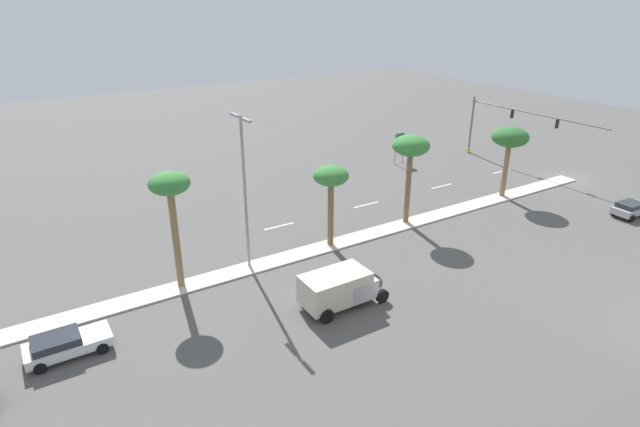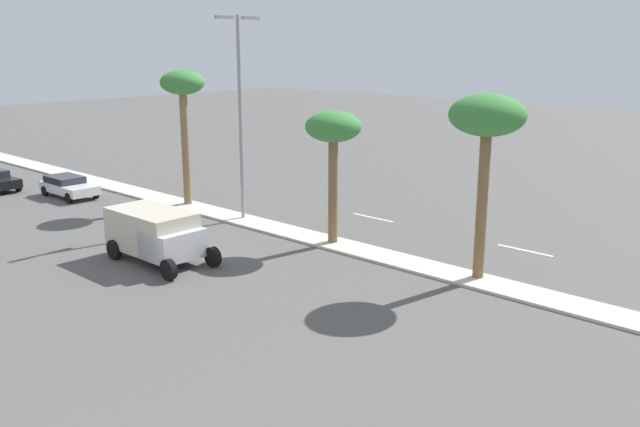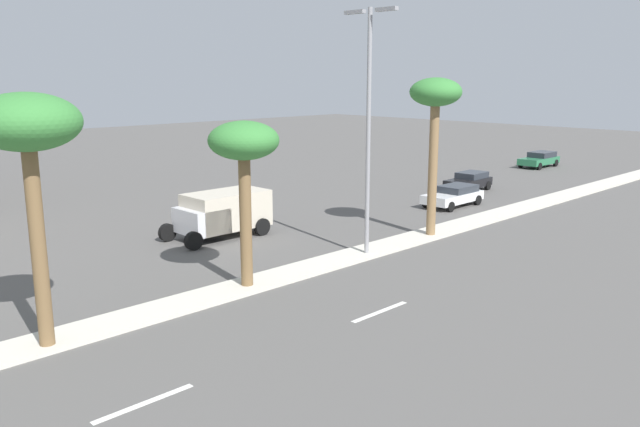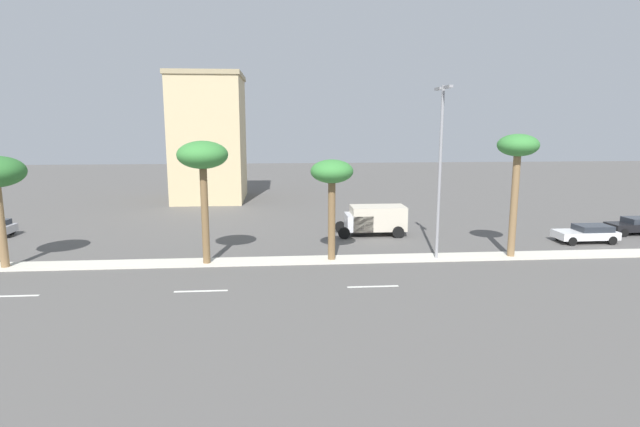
# 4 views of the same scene
# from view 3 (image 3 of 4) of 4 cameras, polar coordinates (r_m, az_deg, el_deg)

# --- Properties ---
(ground_plane) EXTENTS (160.00, 160.00, 0.00)m
(ground_plane) POSITION_cam_3_polar(r_m,az_deg,el_deg) (30.24, 4.45, -3.45)
(ground_plane) COLOR #565451
(median_curb) EXTENTS (1.80, 96.61, 0.12)m
(median_curb) POSITION_cam_3_polar(r_m,az_deg,el_deg) (38.74, 14.98, -0.27)
(median_curb) COLOR beige
(median_curb) RESTS_ON ground
(lane_stripe_left) EXTENTS (0.20, 2.80, 0.01)m
(lane_stripe_left) POSITION_cam_3_polar(r_m,az_deg,el_deg) (17.44, -15.42, -16.03)
(lane_stripe_left) COLOR silver
(lane_stripe_left) RESTS_ON ground
(lane_stripe_inboard) EXTENTS (0.20, 2.80, 0.01)m
(lane_stripe_inboard) POSITION_cam_3_polar(r_m,az_deg,el_deg) (22.80, 5.37, -8.73)
(lane_stripe_inboard) COLOR silver
(lane_stripe_inboard) RESTS_ON ground
(palm_tree_center) EXTENTS (3.06, 3.06, 7.57)m
(palm_tree_center) POSITION_cam_3_polar(r_m,az_deg,el_deg) (20.04, -24.69, 6.67)
(palm_tree_center) COLOR brown
(palm_tree_center) RESTS_ON median_curb
(palm_tree_outboard) EXTENTS (2.68, 2.68, 6.39)m
(palm_tree_outboard) POSITION_cam_3_polar(r_m,az_deg,el_deg) (24.16, -6.82, 5.81)
(palm_tree_outboard) COLOR brown
(palm_tree_outboard) RESTS_ON median_curb
(palm_tree_trailing) EXTENTS (2.58, 2.58, 7.95)m
(palm_tree_trailing) POSITION_cam_3_polar(r_m,az_deg,el_deg) (32.56, 10.26, 9.72)
(palm_tree_trailing) COLOR olive
(palm_tree_trailing) RESTS_ON median_curb
(street_lamp_far) EXTENTS (2.90, 0.24, 10.90)m
(street_lamp_far) POSITION_cam_3_polar(r_m,az_deg,el_deg) (28.63, 4.36, 8.75)
(street_lamp_far) COLOR gray
(street_lamp_far) RESTS_ON median_curb
(sedan_white_trailing) EXTENTS (2.06, 4.39, 1.30)m
(sedan_white_trailing) POSITION_cam_3_polar(r_m,az_deg,el_deg) (41.55, 11.86, 1.62)
(sedan_white_trailing) COLOR silver
(sedan_white_trailing) RESTS_ON ground
(sedan_green_leading) EXTENTS (2.01, 4.52, 1.37)m
(sedan_green_leading) POSITION_cam_3_polar(r_m,az_deg,el_deg) (61.75, 19.02, 4.63)
(sedan_green_leading) COLOR #287047
(sedan_green_leading) RESTS_ON ground
(sedan_black_rear) EXTENTS (2.05, 4.08, 1.33)m
(sedan_black_rear) POSITION_cam_3_polar(r_m,az_deg,el_deg) (47.35, 13.16, 2.85)
(sedan_black_rear) COLOR black
(sedan_black_rear) RESTS_ON ground
(box_truck) EXTENTS (2.62, 5.40, 2.31)m
(box_truck) POSITION_cam_3_polar(r_m,az_deg,el_deg) (33.05, -8.88, 0.06)
(box_truck) COLOR silver
(box_truck) RESTS_ON ground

